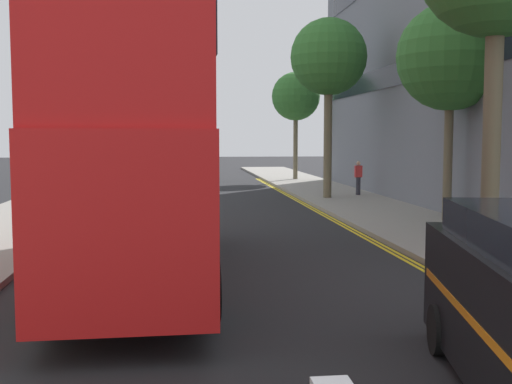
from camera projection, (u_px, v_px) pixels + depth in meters
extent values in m
cube|color=gray|center=(435.00, 233.00, 18.88)|extent=(4.00, 80.00, 0.14)
cube|color=yellow|center=(389.00, 248.00, 16.66)|extent=(0.10, 56.00, 0.01)
cube|color=yellow|center=(383.00, 249.00, 16.64)|extent=(0.10, 56.00, 0.01)
cube|color=red|center=(139.00, 195.00, 13.11)|extent=(2.69, 10.84, 2.60)
cube|color=red|center=(137.00, 70.00, 12.88)|extent=(2.63, 10.62, 2.50)
cube|color=black|center=(138.00, 180.00, 13.08)|extent=(2.71, 10.41, 0.84)
cube|color=black|center=(137.00, 65.00, 12.88)|extent=(2.70, 10.19, 0.80)
cube|color=yellow|center=(146.00, 124.00, 18.28)|extent=(2.00, 0.09, 0.44)
cube|color=maroon|center=(136.00, 5.00, 12.77)|extent=(2.42, 9.76, 0.10)
cylinder|color=black|center=(96.00, 231.00, 16.35)|extent=(0.32, 1.05, 1.04)
cylinder|color=black|center=(193.00, 229.00, 16.69)|extent=(0.32, 1.05, 1.04)
cylinder|color=black|center=(48.00, 294.00, 9.74)|extent=(0.32, 1.05, 1.04)
cylinder|color=black|center=(210.00, 289.00, 10.08)|extent=(0.32, 1.05, 1.04)
cylinder|color=black|center=(440.00, 330.00, 8.54)|extent=(0.35, 0.71, 0.68)
cylinder|color=#2D2D38|center=(358.00, 186.00, 30.50)|extent=(0.22, 0.22, 0.85)
cube|color=red|center=(358.00, 171.00, 30.44)|extent=(0.34, 0.22, 0.56)
sphere|color=tan|center=(358.00, 163.00, 30.40)|extent=(0.20, 0.20, 0.20)
cylinder|color=#6B6047|center=(492.00, 134.00, 14.43)|extent=(0.41, 0.41, 5.74)
cylinder|color=#6B6047|center=(296.00, 145.00, 41.68)|extent=(0.29, 0.29, 4.48)
cylinder|color=#6B6047|center=(303.00, 105.00, 41.64)|extent=(0.38, 1.14, 0.85)
cylinder|color=#6B6047|center=(298.00, 103.00, 42.19)|extent=(1.53, 0.65, 1.16)
cylinder|color=#6B6047|center=(285.00, 103.00, 41.69)|extent=(0.78, 1.40, 1.10)
cylinder|color=#6B6047|center=(290.00, 105.00, 41.18)|extent=(0.59, 0.94, 0.76)
cylinder|color=#6B6047|center=(298.00, 105.00, 40.97)|extent=(1.06, 0.25, 0.79)
sphere|color=#33702D|center=(296.00, 96.00, 41.41)|extent=(3.16, 3.16, 3.16)
cylinder|color=#6B6047|center=(448.00, 155.00, 21.07)|extent=(0.30, 0.30, 4.35)
cylinder|color=#6B6047|center=(465.00, 78.00, 20.97)|extent=(0.25, 1.17, 0.87)
cylinder|color=#6B6047|center=(450.00, 80.00, 21.31)|extent=(0.99, 0.51, 0.77)
cylinder|color=#6B6047|center=(427.00, 74.00, 21.20)|extent=(1.02, 1.33, 1.15)
cylinder|color=#6B6047|center=(441.00, 75.00, 20.39)|extent=(0.90, 1.10, 0.96)
cylinder|color=#6B6047|center=(467.00, 73.00, 20.24)|extent=(1.36, 0.72, 1.06)
sphere|color=#33702D|center=(451.00, 57.00, 20.78)|extent=(3.54, 3.54, 3.54)
cylinder|color=#6B6047|center=(328.00, 139.00, 28.94)|extent=(0.38, 0.38, 5.36)
cylinder|color=#6B6047|center=(344.00, 69.00, 28.82)|extent=(0.27, 1.50, 1.10)
cylinder|color=#6B6047|center=(320.00, 73.00, 28.96)|extent=(0.76, 0.76, 0.72)
cylinder|color=#6B6047|center=(328.00, 67.00, 27.95)|extent=(1.47, 0.48, 1.09)
sphere|color=#33702D|center=(329.00, 57.00, 28.62)|extent=(3.47, 3.47, 3.47)
cube|color=black|center=(402.00, 73.00, 27.22)|extent=(0.04, 24.64, 1.00)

